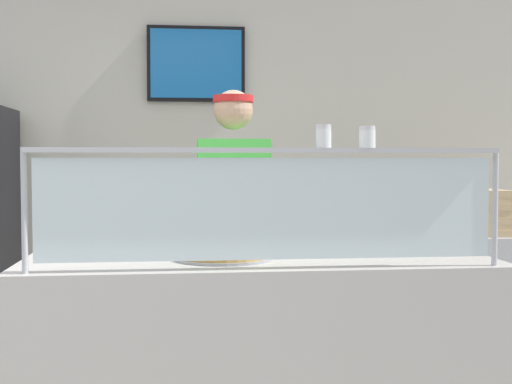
{
  "coord_description": "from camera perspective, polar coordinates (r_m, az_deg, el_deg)",
  "views": [
    {
      "loc": [
        0.7,
        -2.62,
        1.38
      ],
      "look_at": [
        1.03,
        0.37,
        1.25
      ],
      "focal_mm": 47.67,
      "sensor_mm": 36.0,
      "label": 1
    }
  ],
  "objects": [
    {
      "name": "parmesan_shaker",
      "position": [
        2.74,
        5.69,
        4.55
      ],
      "size": [
        0.06,
        0.06,
        0.09
      ],
      "color": "white",
      "rests_on": "sneeze_guard"
    },
    {
      "name": "pepper_flake_shaker",
      "position": [
        2.79,
        9.32,
        4.46
      ],
      "size": [
        0.07,
        0.07,
        0.09
      ],
      "color": "white",
      "rests_on": "sneeze_guard"
    },
    {
      "name": "worker_figure",
      "position": [
        3.62,
        -1.83,
        -3.4
      ],
      "size": [
        0.41,
        0.5,
        1.76
      ],
      "color": "#23232D",
      "rests_on": "ground"
    },
    {
      "name": "pizza_tray",
      "position": [
        3.03,
        -2.73,
        -5.31
      ],
      "size": [
        0.45,
        0.45,
        0.04
      ],
      "color": "#9EA0A8",
      "rests_on": "serving_counter"
    },
    {
      "name": "prep_shelf",
      "position": [
        5.06,
        17.57,
        -8.31
      ],
      "size": [
        0.7,
        0.55,
        0.87
      ],
      "primitive_type": "cube",
      "color": "#B7BABF",
      "rests_on": "ground"
    },
    {
      "name": "pizza_server",
      "position": [
        3.01,
        -2.19,
        -4.94
      ],
      "size": [
        0.09,
        0.28,
        0.01
      ],
      "primitive_type": "cube",
      "rotation": [
        0.0,
        0.0,
        -0.05
      ],
      "color": "#ADAFB7",
      "rests_on": "pizza_tray"
    },
    {
      "name": "pizza_box_stack",
      "position": [
        4.99,
        17.71,
        -1.61
      ],
      "size": [
        0.46,
        0.44,
        0.31
      ],
      "color": "tan",
      "rests_on": "prep_shelf"
    },
    {
      "name": "shop_rear_unit",
      "position": [
        5.04,
        -2.41,
        2.33
      ],
      "size": [
        6.5,
        0.13,
        2.7
      ],
      "color": "beige",
      "rests_on": "ground"
    },
    {
      "name": "sneeze_guard",
      "position": [
        2.71,
        1.08,
        -0.15
      ],
      "size": [
        1.92,
        0.06,
        0.49
      ],
      "color": "#B2B5BC",
      "rests_on": "serving_counter"
    },
    {
      "name": "serving_counter",
      "position": [
        3.12,
        0.39,
        -14.35
      ],
      "size": [
        2.1,
        0.68,
        0.95
      ],
      "primitive_type": "cube",
      "color": "#BCB7B2",
      "rests_on": "ground"
    }
  ]
}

